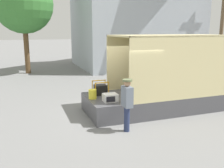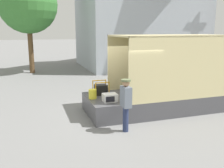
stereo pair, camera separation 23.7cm
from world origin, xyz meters
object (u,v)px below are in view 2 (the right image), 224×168
at_px(orange_bucket, 93,94).
at_px(street_tree, 28,4).
at_px(worker_person, 126,100).
at_px(portable_generator, 101,89).
at_px(microwave, 110,98).
at_px(box_truck, 208,83).

height_order(orange_bucket, street_tree, street_tree).
xyz_separation_m(orange_bucket, worker_person, (0.63, -1.72, 0.18)).
height_order(portable_generator, worker_person, worker_person).
bearing_deg(microwave, street_tree, 102.31).
relative_size(microwave, orange_bucket, 1.43).
height_order(orange_bucket, worker_person, worker_person).
bearing_deg(orange_bucket, box_truck, -0.37).
height_order(box_truck, orange_bucket, box_truck).
relative_size(box_truck, worker_person, 4.08).
bearing_deg(orange_bucket, worker_person, -69.86).
bearing_deg(microwave, orange_bucket, 130.38).
relative_size(box_truck, portable_generator, 12.12).
xyz_separation_m(microwave, portable_generator, (-0.02, 1.03, 0.06)).
xyz_separation_m(microwave, worker_person, (0.15, -1.15, 0.21)).
relative_size(box_truck, microwave, 13.87).
height_order(portable_generator, street_tree, street_tree).
bearing_deg(street_tree, microwave, -77.69).
bearing_deg(microwave, worker_person, -82.67).
distance_m(orange_bucket, street_tree, 11.72).
relative_size(microwave, street_tree, 0.07).
bearing_deg(street_tree, orange_bucket, -79.53).
xyz_separation_m(box_truck, worker_person, (-4.40, -1.69, 0.11)).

